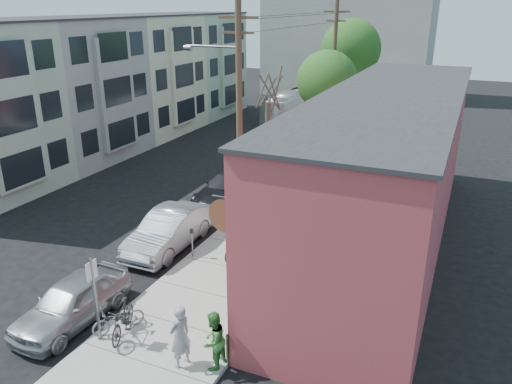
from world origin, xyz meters
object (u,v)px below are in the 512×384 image
at_px(tree_leafy_mid, 327,81).
at_px(parked_bike_a, 123,319).
at_px(patron_grey, 180,336).
at_px(cyclist, 238,238).
at_px(bus, 292,105).
at_px(parking_meter_far, 278,170).
at_px(car_4, 300,138).
at_px(utility_pole_near, 238,111).
at_px(car_2, 230,187).
at_px(parked_bike_b, 118,319).
at_px(sign_post, 94,292).
at_px(car_3, 272,159).
at_px(patio_chair_a, 244,304).
at_px(patio_chair_b, 260,288).
at_px(tree_leafy_far, 351,49).
at_px(patron_green, 213,340).
at_px(tree_bare, 267,154).
at_px(parking_meter_near, 192,238).
at_px(car_0, 72,301).
at_px(car_1, 169,230).

distance_m(tree_leafy_mid, parked_bike_a, 22.78).
relative_size(tree_leafy_mid, patron_grey, 3.58).
height_order(cyclist, parked_bike_a, cyclist).
relative_size(tree_leafy_mid, bus, 0.75).
distance_m(parking_meter_far, car_4, 8.17).
xyz_separation_m(parking_meter_far, utility_pole_near, (0.14, -5.46, 4.43)).
bearing_deg(car_2, patron_grey, -69.55).
height_order(parked_bike_a, parked_bike_b, parked_bike_a).
xyz_separation_m(patron_grey, parked_bike_b, (-2.65, 0.56, -0.53)).
distance_m(sign_post, car_3, 18.16).
xyz_separation_m(sign_post, patio_chair_a, (3.59, 2.89, -1.24)).
bearing_deg(parked_bike_a, patio_chair_b, 30.86).
bearing_deg(cyclist, car_2, -79.56).
distance_m(parking_meter_far, tree_leafy_far, 14.71).
xyz_separation_m(utility_pole_near, patio_chair_a, (3.55, -7.10, -4.82)).
distance_m(patron_green, parked_bike_a, 3.31).
height_order(tree_bare, car_3, tree_bare).
relative_size(patio_chair_b, bus, 0.10).
xyz_separation_m(patio_chair_a, cyclist, (-1.99, 3.71, 0.36)).
bearing_deg(tree_bare, patron_green, -74.40).
xyz_separation_m(patron_grey, parked_bike_a, (-2.40, 0.46, -0.40)).
xyz_separation_m(sign_post, utility_pole_near, (0.04, 9.99, 3.58)).
height_order(parking_meter_near, tree_bare, tree_bare).
distance_m(patio_chair_b, patron_grey, 4.16).
relative_size(sign_post, utility_pole_near, 0.28).
bearing_deg(bus, utility_pole_near, -74.32).
distance_m(patron_grey, cyclist, 6.75).
bearing_deg(parking_meter_far, cyclist, -79.14).
relative_size(patron_grey, car_2, 0.34).
bearing_deg(parking_meter_near, tree_leafy_far, 88.64).
bearing_deg(patron_green, patio_chair_a, -167.49).
bearing_deg(car_0, car_1, 91.49).
bearing_deg(car_3, car_0, -90.42).
relative_size(parking_meter_far, car_4, 0.26).
xyz_separation_m(tree_leafy_mid, car_2, (-2.00, -10.61, -4.23)).
relative_size(car_2, bus, 0.61).
height_order(patron_green, car_1, patron_green).
relative_size(cyclist, car_1, 0.32).
relative_size(patio_chair_b, car_1, 0.18).
bearing_deg(bus, car_3, -73.00).
bearing_deg(car_4, utility_pole_near, -79.58).
height_order(patio_chair_a, car_4, car_4).
height_order(utility_pole_near, patio_chair_b, utility_pole_near).
distance_m(tree_bare, tree_leafy_far, 17.00).
bearing_deg(utility_pole_near, sign_post, -90.23).
xyz_separation_m(parking_meter_far, parked_bike_a, (0.66, -15.01, -0.26)).
relative_size(patio_chair_a, parked_bike_a, 0.47).
distance_m(cyclist, car_1, 3.16).
distance_m(patio_chair_a, patron_green, 2.64).
xyz_separation_m(patron_green, car_1, (-5.40, 6.05, -0.21)).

